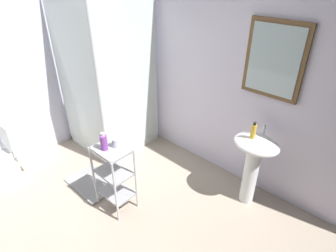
{
  "coord_description": "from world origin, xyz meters",
  "views": [
    {
      "loc": [
        1.65,
        -0.73,
        2.3
      ],
      "look_at": [
        0.14,
        0.9,
        0.98
      ],
      "focal_mm": 29.92,
      "sensor_mm": 36.0,
      "label": 1
    }
  ],
  "objects_px": {
    "conditioner_bottle_purple": "(104,142)",
    "hand_soap_bottle": "(253,131)",
    "shower_stall": "(111,116)",
    "bath_mat": "(92,183)",
    "storage_cart": "(114,173)",
    "toilet": "(4,160)",
    "pedestal_sink": "(254,158)",
    "rinse_cup": "(116,143)"
  },
  "relations": [
    {
      "from": "pedestal_sink",
      "to": "shower_stall",
      "type": "bearing_deg",
      "value": -170.65
    },
    {
      "from": "pedestal_sink",
      "to": "conditioner_bottle_purple",
      "type": "xyz_separation_m",
      "value": [
        -1.03,
        -1.06,
        0.24
      ]
    },
    {
      "from": "shower_stall",
      "to": "pedestal_sink",
      "type": "height_order",
      "value": "shower_stall"
    },
    {
      "from": "rinse_cup",
      "to": "conditioner_bottle_purple",
      "type": "bearing_deg",
      "value": -113.15
    },
    {
      "from": "conditioner_bottle_purple",
      "to": "shower_stall",
      "type": "bearing_deg",
      "value": 141.37
    },
    {
      "from": "conditioner_bottle_purple",
      "to": "pedestal_sink",
      "type": "bearing_deg",
      "value": 45.76
    },
    {
      "from": "bath_mat",
      "to": "storage_cart",
      "type": "bearing_deg",
      "value": 0.73
    },
    {
      "from": "hand_soap_bottle",
      "to": "conditioner_bottle_purple",
      "type": "height_order",
      "value": "hand_soap_bottle"
    },
    {
      "from": "rinse_cup",
      "to": "bath_mat",
      "type": "height_order",
      "value": "rinse_cup"
    },
    {
      "from": "pedestal_sink",
      "to": "storage_cart",
      "type": "bearing_deg",
      "value": -134.26
    },
    {
      "from": "shower_stall",
      "to": "toilet",
      "type": "bearing_deg",
      "value": -101.75
    },
    {
      "from": "pedestal_sink",
      "to": "storage_cart",
      "type": "relative_size",
      "value": 1.09
    },
    {
      "from": "shower_stall",
      "to": "storage_cart",
      "type": "xyz_separation_m",
      "value": [
        0.96,
        -0.69,
        -0.03
      ]
    },
    {
      "from": "toilet",
      "to": "storage_cart",
      "type": "xyz_separation_m",
      "value": [
        1.24,
        0.63,
        0.12
      ]
    },
    {
      "from": "toilet",
      "to": "storage_cart",
      "type": "distance_m",
      "value": 1.4
    },
    {
      "from": "storage_cart",
      "to": "hand_soap_bottle",
      "type": "height_order",
      "value": "hand_soap_bottle"
    },
    {
      "from": "hand_soap_bottle",
      "to": "bath_mat",
      "type": "relative_size",
      "value": 0.29
    },
    {
      "from": "shower_stall",
      "to": "hand_soap_bottle",
      "type": "bearing_deg",
      "value": 9.0
    },
    {
      "from": "shower_stall",
      "to": "storage_cart",
      "type": "height_order",
      "value": "shower_stall"
    },
    {
      "from": "bath_mat",
      "to": "conditioner_bottle_purple",
      "type": "bearing_deg",
      "value": -4.69
    },
    {
      "from": "hand_soap_bottle",
      "to": "bath_mat",
      "type": "xyz_separation_m",
      "value": [
        -1.43,
        -1.0,
        -0.88
      ]
    },
    {
      "from": "shower_stall",
      "to": "rinse_cup",
      "type": "height_order",
      "value": "shower_stall"
    },
    {
      "from": "pedestal_sink",
      "to": "bath_mat",
      "type": "bearing_deg",
      "value": -145.3
    },
    {
      "from": "shower_stall",
      "to": "conditioner_bottle_purple",
      "type": "bearing_deg",
      "value": -38.63
    },
    {
      "from": "rinse_cup",
      "to": "toilet",
      "type": "bearing_deg",
      "value": -150.77
    },
    {
      "from": "storage_cart",
      "to": "hand_soap_bottle",
      "type": "distance_m",
      "value": 1.44
    },
    {
      "from": "pedestal_sink",
      "to": "storage_cart",
      "type": "xyz_separation_m",
      "value": [
        -0.99,
        -1.01,
        -0.14
      ]
    },
    {
      "from": "pedestal_sink",
      "to": "rinse_cup",
      "type": "relative_size",
      "value": 9.13
    },
    {
      "from": "hand_soap_bottle",
      "to": "bath_mat",
      "type": "distance_m",
      "value": 1.95
    },
    {
      "from": "shower_stall",
      "to": "conditioner_bottle_purple",
      "type": "xyz_separation_m",
      "value": [
        0.92,
        -0.74,
        0.36
      ]
    },
    {
      "from": "pedestal_sink",
      "to": "conditioner_bottle_purple",
      "type": "distance_m",
      "value": 1.5
    },
    {
      "from": "hand_soap_bottle",
      "to": "storage_cart",
      "type": "bearing_deg",
      "value": -133.51
    },
    {
      "from": "conditioner_bottle_purple",
      "to": "hand_soap_bottle",
      "type": "bearing_deg",
      "value": 46.49
    },
    {
      "from": "hand_soap_bottle",
      "to": "toilet",
      "type": "bearing_deg",
      "value": -143.25
    },
    {
      "from": "pedestal_sink",
      "to": "bath_mat",
      "type": "xyz_separation_m",
      "value": [
        -1.47,
        -1.02,
        -0.57
      ]
    },
    {
      "from": "pedestal_sink",
      "to": "toilet",
      "type": "xyz_separation_m",
      "value": [
        -2.23,
        -1.65,
        -0.26
      ]
    },
    {
      "from": "conditioner_bottle_purple",
      "to": "toilet",
      "type": "bearing_deg",
      "value": -153.69
    },
    {
      "from": "storage_cart",
      "to": "conditioner_bottle_purple",
      "type": "relative_size",
      "value": 4.03
    },
    {
      "from": "toilet",
      "to": "hand_soap_bottle",
      "type": "bearing_deg",
      "value": 36.75
    },
    {
      "from": "conditioner_bottle_purple",
      "to": "storage_cart",
      "type": "bearing_deg",
      "value": 46.38
    },
    {
      "from": "pedestal_sink",
      "to": "hand_soap_bottle",
      "type": "height_order",
      "value": "hand_soap_bottle"
    },
    {
      "from": "conditioner_bottle_purple",
      "to": "bath_mat",
      "type": "height_order",
      "value": "conditioner_bottle_purple"
    }
  ]
}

